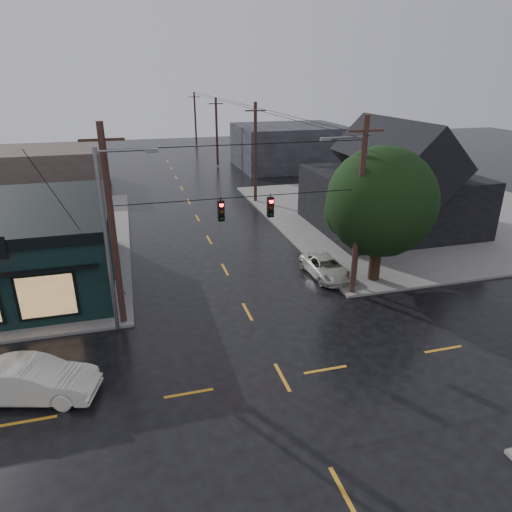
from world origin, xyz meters
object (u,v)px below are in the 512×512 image
object	(u,v)px
corner_tree	(381,202)
sedan_cream	(32,381)
utility_pole_nw	(124,323)
suv_silver	(326,267)
utility_pole_ne	(352,294)

from	to	relation	value
corner_tree	sedan_cream	distance (m)	20.09
utility_pole_nw	suv_silver	world-z (taller)	utility_pole_nw
utility_pole_nw	utility_pole_ne	size ratio (longest dim) A/B	1.00
sedan_cream	utility_pole_ne	bearing A→B (deg)	-57.28
utility_pole_nw	utility_pole_ne	xyz separation A→B (m)	(13.00, 0.00, 0.00)
utility_pole_ne	corner_tree	bearing A→B (deg)	31.37
utility_pole_nw	suv_silver	size ratio (longest dim) A/B	2.27
corner_tree	utility_pole_nw	bearing A→B (deg)	-175.14
corner_tree	sedan_cream	world-z (taller)	corner_tree
utility_pole_nw	suv_silver	xyz separation A→B (m)	(12.50, 2.71, 0.62)
utility_pole_ne	sedan_cream	distance (m)	17.25
corner_tree	utility_pole_nw	size ratio (longest dim) A/B	0.81
utility_pole_ne	sedan_cream	size ratio (longest dim) A/B	2.04
sedan_cream	suv_silver	distance (m)	17.77
sedan_cream	suv_silver	bearing A→B (deg)	-48.43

